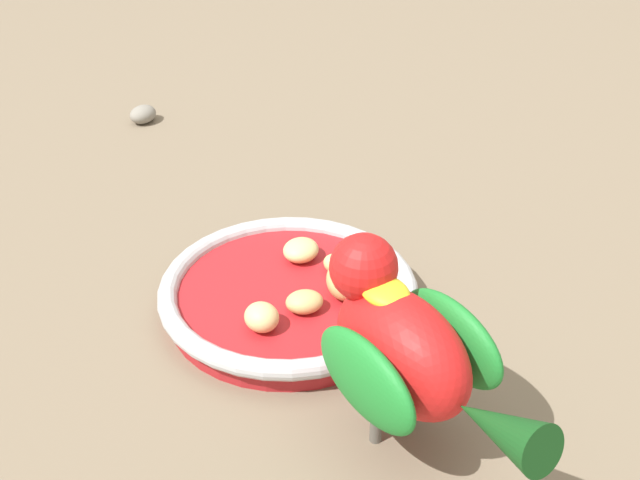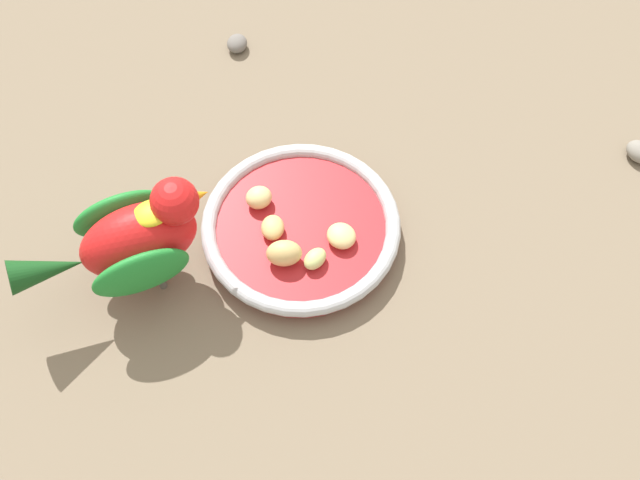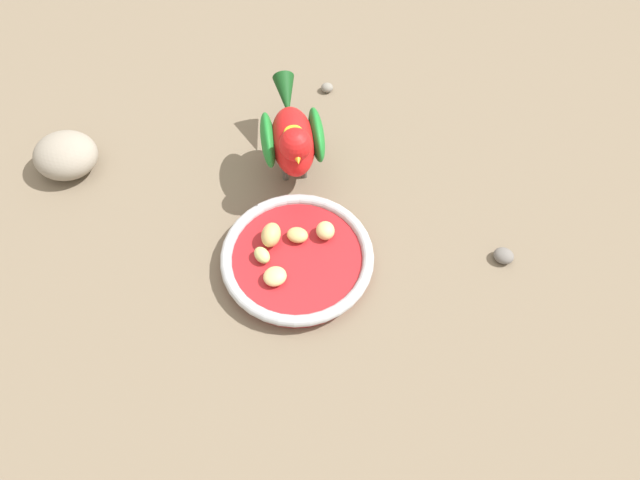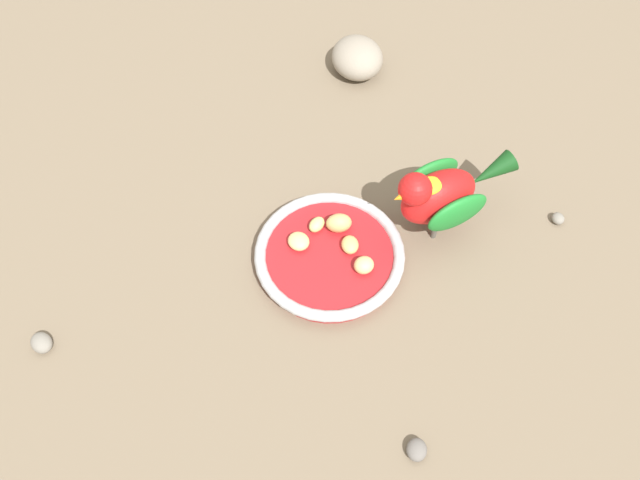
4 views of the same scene
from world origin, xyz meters
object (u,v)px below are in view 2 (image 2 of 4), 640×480
(apple_piece_4, at_px, (342,234))
(pebble_1, at_px, (640,152))
(parrot, at_px, (134,239))
(apple_piece_1, at_px, (273,227))
(apple_piece_2, at_px, (284,253))
(pebble_2, at_px, (237,43))
(apple_piece_3, at_px, (315,259))
(apple_piece_0, at_px, (259,197))
(feeding_bowl, at_px, (296,227))

(apple_piece_4, height_order, pebble_1, apple_piece_4)
(parrot, bearing_deg, apple_piece_1, -4.42)
(parrot, bearing_deg, apple_piece_2, -19.63)
(apple_piece_2, height_order, pebble_1, apple_piece_2)
(pebble_1, distance_m, pebble_2, 0.48)
(apple_piece_3, relative_size, apple_piece_4, 0.85)
(apple_piece_0, distance_m, apple_piece_1, 0.04)
(apple_piece_0, relative_size, apple_piece_2, 0.77)
(feeding_bowl, bearing_deg, apple_piece_0, 63.74)
(apple_piece_3, height_order, pebble_1, apple_piece_3)
(apple_piece_2, relative_size, apple_piece_4, 1.15)
(feeding_bowl, relative_size, apple_piece_3, 7.84)
(apple_piece_2, bearing_deg, apple_piece_0, 30.53)
(parrot, relative_size, pebble_1, 5.63)
(apple_piece_0, height_order, apple_piece_2, apple_piece_2)
(apple_piece_1, height_order, pebble_2, apple_piece_1)
(apple_piece_3, height_order, apple_piece_4, same)
(feeding_bowl, relative_size, pebble_2, 7.39)
(feeding_bowl, height_order, apple_piece_1, apple_piece_1)
(apple_piece_4, xyz_separation_m, parrot, (-0.06, 0.18, 0.05))
(apple_piece_3, bearing_deg, parrot, 100.09)
(apple_piece_0, relative_size, parrot, 0.15)
(apple_piece_1, relative_size, apple_piece_3, 1.10)
(pebble_2, bearing_deg, apple_piece_4, -148.34)
(pebble_2, bearing_deg, apple_piece_3, -154.60)
(apple_piece_4, distance_m, parrot, 0.20)
(parrot, distance_m, pebble_2, 0.33)
(apple_piece_3, bearing_deg, feeding_bowl, 31.97)
(apple_piece_2, relative_size, pebble_1, 1.12)
(feeding_bowl, distance_m, apple_piece_2, 0.05)
(feeding_bowl, distance_m, apple_piece_4, 0.05)
(feeding_bowl, distance_m, pebble_2, 0.27)
(apple_piece_1, distance_m, pebble_2, 0.27)
(apple_piece_0, height_order, apple_piece_3, apple_piece_0)
(apple_piece_1, xyz_separation_m, apple_piece_2, (-0.03, -0.02, 0.01))
(parrot, relative_size, pebble_2, 6.40)
(feeding_bowl, bearing_deg, apple_piece_1, 116.18)
(apple_piece_4, relative_size, parrot, 0.17)
(apple_piece_1, height_order, apple_piece_3, same)
(apple_piece_0, xyz_separation_m, apple_piece_4, (-0.03, -0.09, -0.00))
(feeding_bowl, height_order, apple_piece_4, apple_piece_4)
(pebble_2, bearing_deg, apple_piece_2, -159.72)
(apple_piece_0, relative_size, pebble_1, 0.87)
(apple_piece_1, distance_m, apple_piece_3, 0.06)
(apple_piece_3, height_order, pebble_2, apple_piece_3)
(feeding_bowl, bearing_deg, pebble_1, -66.90)
(apple_piece_0, height_order, parrot, parrot)
(apple_piece_2, relative_size, parrot, 0.20)
(apple_piece_4, relative_size, pebble_2, 1.11)
(pebble_1, bearing_deg, feeding_bowl, 113.10)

